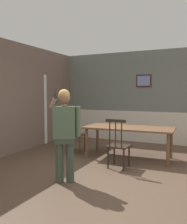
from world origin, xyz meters
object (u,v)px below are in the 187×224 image
(chair_by_doorway, at_px, (75,134))
(chair_near_window, at_px, (118,145))
(dining_table, at_px, (129,130))
(person_figure, at_px, (65,130))

(chair_by_doorway, bearing_deg, chair_near_window, 57.74)
(chair_near_window, bearing_deg, chair_by_doorway, 153.35)
(dining_table, bearing_deg, chair_by_doorway, -177.79)
(chair_near_window, xyz_separation_m, person_figure, (-0.57, -1.15, 0.43))
(dining_table, height_order, chair_near_window, chair_near_window)
(dining_table, xyz_separation_m, chair_by_doorway, (-1.43, -0.06, -0.18))
(person_figure, bearing_deg, chair_near_window, -143.52)
(chair_near_window, bearing_deg, person_figure, -114.74)
(chair_by_doorway, height_order, person_figure, person_figure)
(chair_near_window, distance_m, chair_by_doorway, 1.65)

